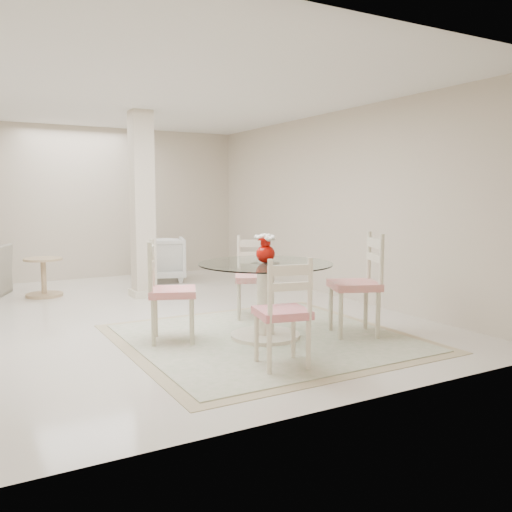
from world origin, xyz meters
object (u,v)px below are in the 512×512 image
dining_table (265,300)px  red_vase (266,249)px  dining_chair_south (285,305)px  dining_chair_east (362,276)px  dining_chair_west (165,284)px  side_table (44,279)px  column (142,205)px  armchair_white (161,259)px  dining_chair_north (254,270)px

dining_table → red_vase: size_ratio=4.59×
dining_table → dining_chair_south: 1.03m
dining_table → dining_chair_east: bearing=-21.8°
dining_chair_west → side_table: size_ratio=2.01×
dining_table → side_table: (-1.66, 3.66, -0.14)m
dining_chair_east → side_table: bearing=-124.7°
red_vase → dining_chair_east: bearing=-21.8°
dining_table → dining_chair_south: bearing=-111.1°
dining_table → dining_chair_west: bearing=158.3°
column → red_vase: 3.01m
armchair_white → dining_chair_west: bearing=88.5°
column → dining_chair_north: (0.74, -2.01, -0.77)m
armchair_white → dining_table: bearing=102.5°
dining_table → dining_chair_west: dining_chair_west is taller
dining_table → dining_chair_west: 1.04m
column → dining_chair_east: column is taller
dining_chair_east → armchair_white: 4.66m
dining_chair_north → dining_chair_south: dining_chair_north is taller
red_vase → armchair_white: 4.28m
column → dining_chair_east: size_ratio=2.23×
dining_chair_east → dining_chair_south: dining_chair_east is taller
dining_chair_west → armchair_white: dining_chair_west is taller
column → dining_chair_north: column is taller
dining_chair_south → dining_table: bearing=-99.2°
armchair_white → side_table: armchair_white is taller
dining_chair_north → red_vase: bearing=-84.0°
dining_chair_south → side_table: dining_chair_south is taller
dining_chair_south → armchair_white: bearing=-86.1°
column → dining_chair_south: 3.99m
red_vase → dining_chair_west: bearing=158.3°
dining_chair_east → dining_chair_west: size_ratio=1.06×
dining_chair_north → side_table: (-2.04, 2.72, -0.31)m
column → dining_chair_north: bearing=-69.8°
column → dining_table: (0.35, -2.96, -0.94)m
dining_chair_north → side_table: bearing=155.0°
dining_chair_east → dining_chair_north: 1.45m
dining_chair_east → dining_chair_south: bearing=-44.3°
dining_table → armchair_white: dining_table is taller
armchair_white → side_table: (-2.01, -0.57, -0.12)m
dining_table → dining_chair_east: (0.96, -0.38, 0.23)m
dining_table → dining_chair_west: (-0.95, 0.38, 0.20)m
dining_chair_west → dining_chair_south: 1.45m
column → dining_chair_south: bearing=-90.2°
dining_chair_east → dining_chair_west: (-1.91, 0.76, -0.03)m
dining_chair_east → armchair_white: size_ratio=1.43×
dining_chair_east → dining_chair_south: size_ratio=1.13×
red_vase → armchair_white: (0.35, 4.23, -0.56)m
dining_chair_east → dining_chair_north: bearing=-134.3°
red_vase → dining_chair_east: 1.07m
column → armchair_white: size_ratio=3.19×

